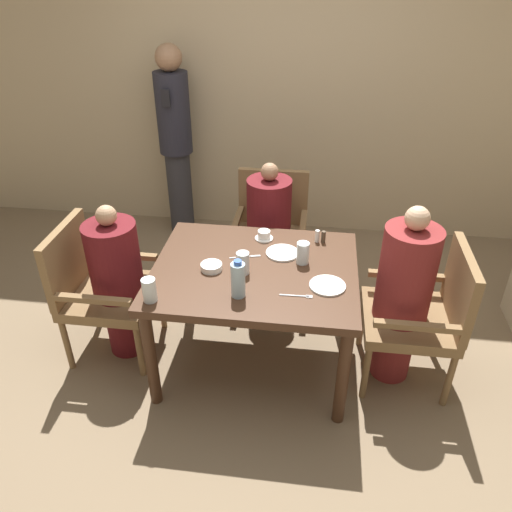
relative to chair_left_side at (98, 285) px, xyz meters
name	(u,v)px	position (x,y,z in m)	size (l,w,h in m)	color
ground_plane	(255,358)	(1.01, 0.00, -0.50)	(16.00, 16.00, 0.00)	#7A664C
wall_back	(285,76)	(1.01, 1.92, 0.90)	(8.00, 0.06, 2.80)	tan
dining_table	(255,280)	(1.01, 0.00, 0.13)	(1.20, 0.99, 0.72)	#422819
chair_left_side	(98,285)	(0.00, 0.00, 0.00)	(0.54, 0.54, 0.90)	brown
diner_in_left_chair	(118,280)	(0.14, 0.00, 0.05)	(0.32, 0.32, 1.07)	#5B1419
chair_far_side	(271,228)	(1.01, 0.90, 0.00)	(0.54, 0.54, 0.90)	brown
diner_in_far_chair	(269,230)	(1.01, 0.76, 0.05)	(0.32, 0.32, 1.08)	#5B1419
chair_right_side	(424,311)	(2.02, 0.00, 0.00)	(0.54, 0.54, 0.90)	brown
diner_in_right_chair	(403,295)	(1.88, 0.00, 0.10)	(0.32, 0.32, 1.18)	maroon
standing_host	(176,139)	(0.09, 1.65, 0.41)	(0.29, 0.32, 1.69)	#2D2D33
plate_main_left	(282,253)	(1.16, 0.18, 0.23)	(0.20, 0.20, 0.01)	white
plate_main_right	(327,286)	(1.44, -0.14, 0.23)	(0.20, 0.20, 0.01)	white
teacup_with_saucer	(264,235)	(1.02, 0.34, 0.25)	(0.12, 0.12, 0.06)	white
bowl_small	(211,267)	(0.76, -0.05, 0.24)	(0.13, 0.13, 0.04)	white
water_bottle	(238,279)	(0.96, -0.28, 0.33)	(0.08, 0.08, 0.22)	#A3C6DB
glass_tall_near	(303,253)	(1.28, 0.09, 0.29)	(0.08, 0.08, 0.13)	silver
glass_tall_mid	(149,290)	(0.50, -0.39, 0.29)	(0.08, 0.08, 0.13)	silver
glass_tall_far	(243,263)	(0.95, -0.06, 0.29)	(0.08, 0.08, 0.13)	silver
salt_shaker	(317,236)	(1.36, 0.35, 0.26)	(0.03, 0.03, 0.08)	white
pepper_shaker	(323,237)	(1.40, 0.35, 0.26)	(0.03, 0.03, 0.08)	#4C3D2D
fork_beside_plate	(300,296)	(1.29, -0.25, 0.22)	(0.18, 0.02, 0.00)	silver
knife_beside_plate	(247,257)	(0.95, 0.11, 0.22)	(0.19, 0.07, 0.00)	silver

